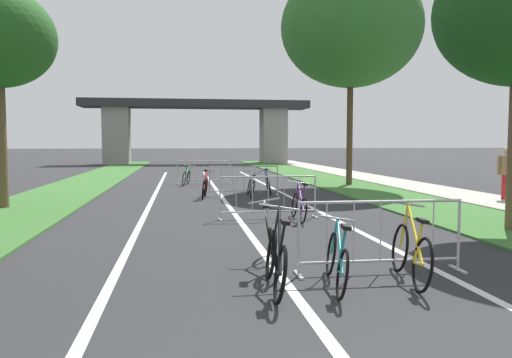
{
  "coord_description": "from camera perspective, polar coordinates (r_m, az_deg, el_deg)",
  "views": [
    {
      "loc": [
        -1.36,
        -1.62,
        1.87
      ],
      "look_at": [
        0.74,
        12.32,
        0.82
      ],
      "focal_mm": 34.75,
      "sensor_mm": 36.0,
      "label": 1
    }
  ],
  "objects": [
    {
      "name": "bicycle_silver_1",
      "position": [
        7.47,
        1.81,
        -7.21
      ],
      "size": [
        0.5,
        1.76,
        1.0
      ],
      "rotation": [
        0.0,
        0.0,
        -0.13
      ],
      "color": "black",
      "rests_on": "ground"
    },
    {
      "name": "crowd_barrier_fourth",
      "position": [
        22.35,
        -5.99,
        0.78
      ],
      "size": [
        2.45,
        0.55,
        1.05
      ],
      "rotation": [
        0.0,
        0.0,
        -0.05
      ],
      "color": "#ADADB2",
      "rests_on": "ground"
    },
    {
      "name": "bicycle_green_2",
      "position": [
        21.79,
        -8.01,
        0.24
      ],
      "size": [
        0.62,
        1.59,
        0.89
      ],
      "rotation": [
        0.0,
        0.0,
        -0.21
      ],
      "color": "black",
      "rests_on": "ground"
    },
    {
      "name": "bicycle_yellow_6",
      "position": [
        7.03,
        17.4,
        -8.09
      ],
      "size": [
        0.61,
        1.71,
        1.03
      ],
      "rotation": [
        0.0,
        0.0,
        -0.17
      ],
      "color": "black",
      "rests_on": "ground"
    },
    {
      "name": "lane_stripe_center",
      "position": [
        16.43,
        -3.79,
        -2.27
      ],
      "size": [
        0.14,
        29.3,
        0.01
      ],
      "primitive_type": "cube",
      "color": "silver",
      "rests_on": "ground"
    },
    {
      "name": "bicycle_teal_0",
      "position": [
        6.55,
        9.3,
        -9.15
      ],
      "size": [
        0.62,
        1.71,
        0.86
      ],
      "rotation": [
        0.0,
        0.0,
        -0.18
      ],
      "color": "black",
      "rests_on": "ground"
    },
    {
      "name": "grass_verge_right",
      "position": [
        23.48,
        8.78,
        -0.29
      ],
      "size": [
        2.88,
        50.65,
        0.05
      ],
      "primitive_type": "cube",
      "color": "#386B2D",
      "rests_on": "ground"
    },
    {
      "name": "bicycle_red_5",
      "position": [
        16.69,
        -5.9,
        -0.9
      ],
      "size": [
        0.55,
        1.67,
        0.98
      ],
      "rotation": [
        0.0,
        0.0,
        -0.13
      ],
      "color": "black",
      "rests_on": "ground"
    },
    {
      "name": "crowd_barrier_third",
      "position": [
        17.25,
        -1.41,
        -0.22
      ],
      "size": [
        2.44,
        0.49,
        1.05
      ],
      "rotation": [
        0.0,
        0.0,
        -0.02
      ],
      "color": "#ADADB2",
      "rests_on": "ground"
    },
    {
      "name": "tree_right_pine_near",
      "position": [
        22.17,
        10.89,
        16.76
      ],
      "size": [
        5.93,
        5.93,
        9.22
      ],
      "color": "#4C3823",
      "rests_on": "ground"
    },
    {
      "name": "grass_verge_left",
      "position": [
        22.82,
        -19.36,
        -0.62
      ],
      "size": [
        2.88,
        50.65,
        0.05
      ],
      "primitive_type": "cube",
      "color": "#386B2D",
      "rests_on": "ground"
    },
    {
      "name": "pedestrian_waiting",
      "position": [
        17.4,
        26.94,
        1.08
      ],
      "size": [
        0.61,
        0.36,
        1.72
      ],
      "rotation": [
        0.0,
        0.0,
        2.97
      ],
      "color": "#B21E1E",
      "rests_on": "ground"
    },
    {
      "name": "bicycle_white_3",
      "position": [
        16.92,
        -0.58,
        -0.89
      ],
      "size": [
        0.55,
        1.64,
        0.89
      ],
      "rotation": [
        0.0,
        0.0,
        -0.03
      ],
      "color": "black",
      "rests_on": "ground"
    },
    {
      "name": "lane_stripe_left_lane",
      "position": [
        16.4,
        -11.85,
        -2.36
      ],
      "size": [
        0.14,
        29.3,
        0.01
      ],
      "primitive_type": "cube",
      "color": "silver",
      "rests_on": "ground"
    },
    {
      "name": "overpass_bridge",
      "position": [
        43.54,
        -6.84,
        6.58
      ],
      "size": [
        19.43,
        3.23,
        5.48
      ],
      "color": "#2D2D30",
      "rests_on": "ground"
    },
    {
      "name": "lane_stripe_right_lane",
      "position": [
        16.78,
        4.09,
        -2.13
      ],
      "size": [
        0.14,
        29.3,
        0.01
      ],
      "primitive_type": "cube",
      "color": "silver",
      "rests_on": "ground"
    },
    {
      "name": "crowd_barrier_nearest",
      "position": [
        7.31,
        14.14,
        -6.5
      ],
      "size": [
        2.44,
        0.49,
        1.05
      ],
      "rotation": [
        0.0,
        0.0,
        -0.02
      ],
      "color": "#ADADB2",
      "rests_on": "ground"
    },
    {
      "name": "bicycle_black_4",
      "position": [
        6.32,
        2.31,
        -9.35
      ],
      "size": [
        0.56,
        1.74,
        1.05
      ],
      "rotation": [
        0.0,
        0.0,
        -0.08
      ],
      "color": "black",
      "rests_on": "ground"
    },
    {
      "name": "sidewalk_path_right",
      "position": [
        24.36,
        14.53,
        -0.18
      ],
      "size": [
        2.23,
        50.65,
        0.08
      ],
      "primitive_type": "cube",
      "color": "#ADA89E",
      "rests_on": "ground"
    },
    {
      "name": "bicycle_purple_8",
      "position": [
        11.9,
        5.0,
        -3.05
      ],
      "size": [
        0.54,
        1.68,
        0.92
      ],
      "rotation": [
        0.0,
        0.0,
        -0.04
      ],
      "color": "black",
      "rests_on": "ground"
    },
    {
      "name": "bicycle_blue_7",
      "position": [
        17.88,
        1.39,
        -0.56
      ],
      "size": [
        0.47,
        1.74,
        0.94
      ],
      "rotation": [
        0.0,
        0.0,
        -0.1
      ],
      "color": "black",
      "rests_on": "ground"
    },
    {
      "name": "crowd_barrier_second",
      "position": [
        12.1,
        1.43,
        -2.14
      ],
      "size": [
        2.45,
        0.51,
        1.05
      ],
      "rotation": [
        0.0,
        0.0,
        0.03
      ],
      "color": "#ADADB2",
      "rests_on": "ground"
    }
  ]
}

